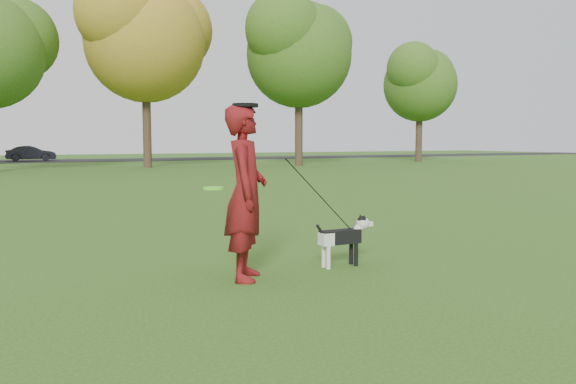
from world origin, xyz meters
TOP-DOWN VIEW (x-y plane):
  - ground at (0.00, 0.00)m, footprint 120.00×120.00m
  - road at (0.00, 40.00)m, footprint 120.00×7.00m
  - man at (-0.64, -0.17)m, footprint 0.75×0.86m
  - dog at (0.71, -0.10)m, footprint 0.84×0.17m
  - car_mid at (-1.71, 40.00)m, footprint 3.49×1.34m
  - man_held_items at (0.29, -0.17)m, footprint 2.00×0.37m
  - tree_row at (-1.43, 26.07)m, footprint 51.74×8.86m

SIDE VIEW (x-z plane):
  - ground at x=0.00m, z-range 0.00..0.00m
  - road at x=0.00m, z-range 0.00..0.02m
  - dog at x=0.71m, z-range 0.07..0.71m
  - car_mid at x=-1.71m, z-range 0.02..1.16m
  - man_held_items at x=0.29m, z-range 0.15..1.70m
  - man at x=-0.64m, z-range 0.00..1.97m
  - tree_row at x=-1.43m, z-range 1.40..13.41m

